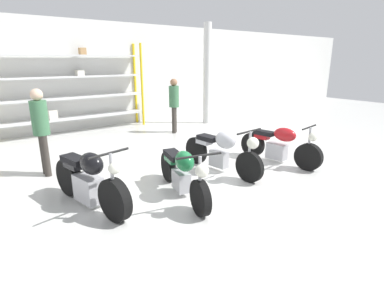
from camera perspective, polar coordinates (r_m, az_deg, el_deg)
The scene contains 10 objects.
ground_plane at distance 5.92m, azimuth 2.31°, elevation -7.39°, with size 30.00×30.00×0.00m, color silver.
back_wall at distance 11.06m, azimuth -18.71°, elevation 12.23°, with size 30.00×0.08×3.60m.
shelving_rack at distance 10.51m, azimuth -22.02°, elevation 9.96°, with size 4.84×0.63×2.89m.
support_pillar at distance 11.26m, azimuth 2.90°, elevation 13.07°, with size 0.28×0.28×3.60m.
motorcycle_black at distance 5.13m, azimuth -19.00°, elevation -6.66°, with size 0.76×2.01×1.06m.
motorcycle_green at distance 5.23m, azimuth -1.84°, elevation -5.36°, with size 0.82×2.07×0.97m.
motorcycle_silver at distance 6.33m, azimuth 5.76°, elevation -1.16°, with size 0.70×2.14×1.03m.
motorcycle_red at distance 7.20m, azimuth 16.31°, elevation -0.27°, with size 0.66×2.01×0.97m.
person_browsing at distance 6.74m, azimuth -26.86°, elevation 3.22°, with size 0.33×0.33×1.79m.
person_near_rack at distance 9.78m, azimuth -3.45°, elevation 8.15°, with size 0.45×0.45×1.75m.
Camera 1 is at (-3.41, -4.24, 2.33)m, focal length 28.00 mm.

